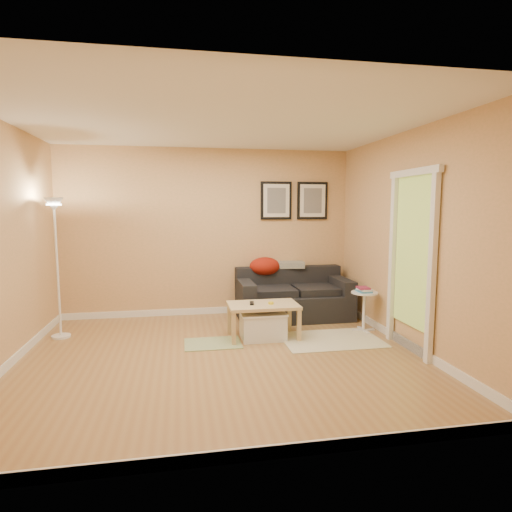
{
  "coord_description": "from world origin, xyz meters",
  "views": [
    {
      "loc": [
        -0.43,
        -4.58,
        1.69
      ],
      "look_at": [
        0.55,
        0.85,
        1.05
      ],
      "focal_mm": 29.36,
      "sensor_mm": 36.0,
      "label": 1
    }
  ],
  "objects_px": {
    "sofa": "(294,294)",
    "coffee_table": "(263,321)",
    "side_table": "(364,312)",
    "storage_bin": "(263,325)",
    "floor_lamp": "(58,272)",
    "book_stack": "(364,289)"
  },
  "relations": [
    {
      "from": "sofa",
      "to": "coffee_table",
      "type": "height_order",
      "value": "sofa"
    },
    {
      "from": "side_table",
      "to": "storage_bin",
      "type": "bearing_deg",
      "value": -176.47
    },
    {
      "from": "floor_lamp",
      "to": "coffee_table",
      "type": "bearing_deg",
      "value": -10.47
    },
    {
      "from": "sofa",
      "to": "side_table",
      "type": "relative_size",
      "value": 3.1
    },
    {
      "from": "storage_bin",
      "to": "floor_lamp",
      "type": "distance_m",
      "value": 2.73
    },
    {
      "from": "sofa",
      "to": "coffee_table",
      "type": "bearing_deg",
      "value": -125.98
    },
    {
      "from": "sofa",
      "to": "book_stack",
      "type": "bearing_deg",
      "value": -48.87
    },
    {
      "from": "side_table",
      "to": "book_stack",
      "type": "xyz_separation_m",
      "value": [
        -0.01,
        -0.0,
        0.31
      ]
    },
    {
      "from": "side_table",
      "to": "book_stack",
      "type": "distance_m",
      "value": 0.31
    },
    {
      "from": "storage_bin",
      "to": "book_stack",
      "type": "height_order",
      "value": "book_stack"
    },
    {
      "from": "book_stack",
      "to": "floor_lamp",
      "type": "height_order",
      "value": "floor_lamp"
    },
    {
      "from": "storage_bin",
      "to": "book_stack",
      "type": "xyz_separation_m",
      "value": [
        1.42,
        0.09,
        0.4
      ]
    },
    {
      "from": "book_stack",
      "to": "floor_lamp",
      "type": "xyz_separation_m",
      "value": [
        -4.01,
        0.44,
        0.28
      ]
    },
    {
      "from": "side_table",
      "to": "book_stack",
      "type": "bearing_deg",
      "value": -175.22
    },
    {
      "from": "sofa",
      "to": "floor_lamp",
      "type": "height_order",
      "value": "floor_lamp"
    },
    {
      "from": "coffee_table",
      "to": "sofa",
      "type": "bearing_deg",
      "value": 45.46
    },
    {
      "from": "sofa",
      "to": "storage_bin",
      "type": "bearing_deg",
      "value": -125.15
    },
    {
      "from": "sofa",
      "to": "storage_bin",
      "type": "height_order",
      "value": "sofa"
    },
    {
      "from": "sofa",
      "to": "side_table",
      "type": "distance_m",
      "value": 1.15
    },
    {
      "from": "storage_bin",
      "to": "side_table",
      "type": "bearing_deg",
      "value": 3.53
    },
    {
      "from": "coffee_table",
      "to": "floor_lamp",
      "type": "xyz_separation_m",
      "value": [
        -2.6,
        0.48,
        0.64
      ]
    },
    {
      "from": "coffee_table",
      "to": "book_stack",
      "type": "relative_size",
      "value": 4.14
    }
  ]
}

